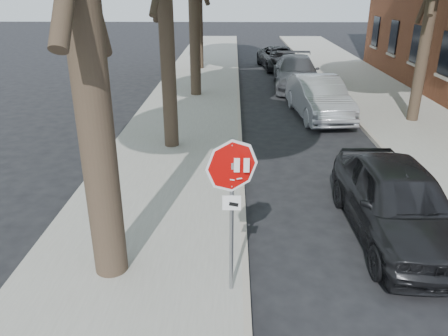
{
  "coord_description": "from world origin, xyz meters",
  "views": [
    {
      "loc": [
        -0.69,
        -5.87,
        4.72
      ],
      "look_at": [
        -0.83,
        0.52,
        2.05
      ],
      "focal_mm": 35.0,
      "sensor_mm": 36.0,
      "label": 1
    }
  ],
  "objects_px": {
    "car_a": "(397,201)",
    "car_b": "(319,97)",
    "car_c": "(296,72)",
    "car_d": "(280,58)",
    "stop_sign": "(232,189)"
  },
  "relations": [
    {
      "from": "car_c",
      "to": "car_d",
      "type": "distance_m",
      "value": 5.35
    },
    {
      "from": "car_c",
      "to": "car_b",
      "type": "bearing_deg",
      "value": -84.81
    },
    {
      "from": "car_a",
      "to": "car_c",
      "type": "bearing_deg",
      "value": 89.72
    },
    {
      "from": "car_a",
      "to": "car_b",
      "type": "bearing_deg",
      "value": 89.01
    },
    {
      "from": "stop_sign",
      "to": "car_c",
      "type": "height_order",
      "value": "stop_sign"
    },
    {
      "from": "stop_sign",
      "to": "car_c",
      "type": "bearing_deg",
      "value": 78.97
    },
    {
      "from": "stop_sign",
      "to": "car_a",
      "type": "distance_m",
      "value": 4.03
    },
    {
      "from": "car_a",
      "to": "car_d",
      "type": "xyz_separation_m",
      "value": [
        -0.41,
        19.4,
        -0.1
      ]
    },
    {
      "from": "car_b",
      "to": "car_d",
      "type": "height_order",
      "value": "car_b"
    },
    {
      "from": "stop_sign",
      "to": "car_d",
      "type": "xyz_separation_m",
      "value": [
        2.89,
        21.39,
        -1.28
      ]
    },
    {
      "from": "stop_sign",
      "to": "car_d",
      "type": "bearing_deg",
      "value": 82.32
    },
    {
      "from": "car_b",
      "to": "car_c",
      "type": "xyz_separation_m",
      "value": [
        -0.17,
        5.29,
        -0.0
      ]
    },
    {
      "from": "car_c",
      "to": "car_d",
      "type": "relative_size",
      "value": 1.1
    },
    {
      "from": "stop_sign",
      "to": "car_b",
      "type": "height_order",
      "value": "stop_sign"
    },
    {
      "from": "car_a",
      "to": "car_b",
      "type": "relative_size",
      "value": 0.97
    }
  ]
}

